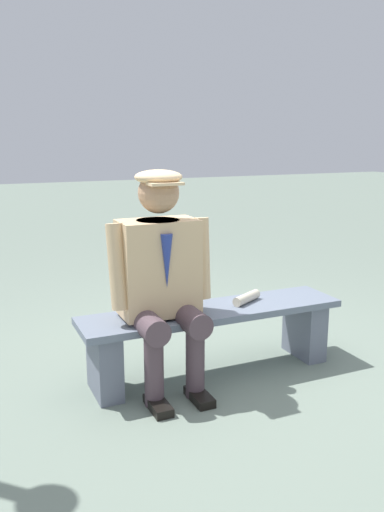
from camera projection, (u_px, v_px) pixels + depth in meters
name	position (u px, v px, depth m)	size (l,w,h in m)	color
ground_plane	(212.00, 372.00, 3.44)	(30.00, 30.00, 0.00)	slate
bench	(213.00, 330.00, 3.38)	(1.69, 0.39, 0.43)	slate
seated_man	(162.00, 272.00, 3.09)	(0.63, 0.56, 1.31)	#D4B082
rolled_magazine	(247.00, 298.00, 3.46)	(0.06, 0.06, 0.25)	beige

